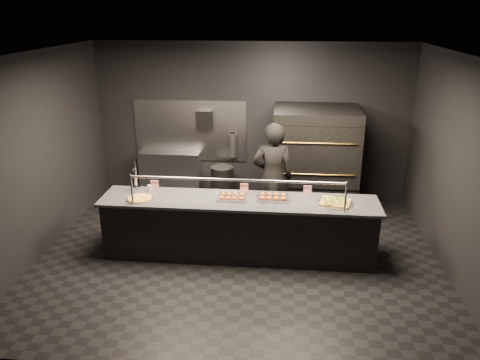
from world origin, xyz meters
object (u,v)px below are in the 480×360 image
Objects in this scene: fire_extinguisher at (233,145)px; beer_tap at (136,182)px; slider_tray_a at (232,197)px; trash_bin at (222,185)px; service_counter at (239,228)px; square_pizza at (335,202)px; prep_shelf at (171,174)px; towel_dispenser at (204,120)px; pizza_oven at (314,160)px; worker at (272,178)px; round_pizza at (140,199)px; slider_tray_b at (273,197)px.

beer_tap reaches higher than fire_extinguisher.
trash_bin is at bearing 101.71° from slider_tray_a.
square_pizza is at bearing -0.16° from service_counter.
service_counter is 2.12m from trash_bin.
prep_shelf is 1.31m from towel_dispenser.
pizza_oven reaches higher than trash_bin.
fire_extinguisher is at bearing 96.00° from slider_tray_a.
fire_extinguisher is at bearing -64.72° from worker.
pizza_oven is 3.63× the size of beer_tap.
slider_tray_b is (1.95, 0.21, 0.01)m from round_pizza.
round_pizza is 0.75× the size of slider_tray_b.
pizza_oven is 4.72× the size of round_pizza.
prep_shelf is at bearing -37.58° from worker.
pizza_oven is at bearing -13.14° from towel_dispenser.
fire_extinguisher is 0.27× the size of worker.
round_pizza is 0.22× the size of worker.
slider_tray_a is at bearing -56.84° from prep_shelf.
slider_tray_a is (-0.10, 0.03, 0.48)m from service_counter.
fire_extinguisher is at bearing 162.11° from pizza_oven.
service_counter is at bearing 59.99° from worker.
pizza_oven reaches higher than towel_dispenser.
prep_shelf is at bearing 90.00° from beer_tap.
pizza_oven is 1.18m from worker.
slider_tray_b is 0.90m from worker.
service_counter reaches higher than slider_tray_a.
worker is at bearing 30.01° from round_pizza.
pizza_oven is at bearing 96.00° from square_pizza.
fire_extinguisher is (0.55, 0.01, -0.49)m from towel_dispenser.
round_pizza is (-1.10, -2.53, -0.12)m from fire_extinguisher.
square_pizza is 2.87m from trash_bin.
pizza_oven is at bearing 37.52° from round_pizza.
slider_tray_a is (1.50, -0.17, -0.12)m from beer_tap.
prep_shelf is 2.51m from round_pizza.
prep_shelf is 2.23× the size of slider_tray_b.
round_pizza is at bearing -113.46° from fire_extinguisher.
prep_shelf is 3.43× the size of towel_dispenser.
towel_dispenser reaches higher than slider_tray_a.
slider_tray_a is at bearing -6.62° from beer_tap.
service_counter is 2.50m from fire_extinguisher.
pizza_oven is 1.63m from fire_extinguisher.
worker is (2.07, -1.35, 0.48)m from prep_shelf.
fire_extinguisher is 1.65m from worker.
fire_extinguisher is at bearing 3.66° from prep_shelf.
towel_dispenser is at bearing 133.85° from square_pizza.
square_pizza is at bearing -46.98° from trash_bin.
towel_dispenser is 2.57m from slider_tray_a.
prep_shelf is at bearing 171.46° from pizza_oven.
towel_dispenser is 0.67× the size of beer_tap.
towel_dispenser reaches higher than trash_bin.
worker reaches higher than square_pizza.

